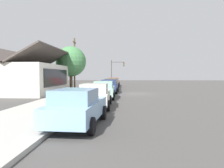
% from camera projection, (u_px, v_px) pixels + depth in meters
% --- Properties ---
extents(ground_plane, '(120.00, 120.00, 0.00)m').
position_uv_depth(ground_plane, '(132.00, 94.00, 24.97)').
color(ground_plane, '#4C4947').
extents(sidewalk_curb, '(60.00, 4.20, 0.16)m').
position_uv_depth(sidewalk_curb, '(83.00, 93.00, 25.28)').
color(sidewalk_curb, '#B2AFA8').
rests_on(sidewalk_curb, ground).
extents(car_skyblue, '(4.66, 2.15, 1.59)m').
position_uv_depth(car_skyblue, '(78.00, 107.00, 9.25)').
color(car_skyblue, '#8CB7E0').
rests_on(car_skyblue, ground).
extents(car_ivory, '(4.93, 2.12, 1.59)m').
position_uv_depth(car_ivory, '(95.00, 95.00, 14.48)').
color(car_ivory, silver).
rests_on(car_ivory, ground).
extents(car_seafoam, '(4.89, 2.06, 1.59)m').
position_uv_depth(car_seafoam, '(104.00, 90.00, 20.04)').
color(car_seafoam, '#9ED1BC').
rests_on(car_seafoam, ground).
extents(car_navy, '(4.85, 2.09, 1.59)m').
position_uv_depth(car_navy, '(109.00, 86.00, 25.78)').
color(car_navy, navy).
rests_on(car_navy, ground).
extents(car_charcoal, '(4.53, 2.05, 1.59)m').
position_uv_depth(car_charcoal, '(111.00, 84.00, 30.88)').
color(car_charcoal, '#2D3035').
rests_on(car_charcoal, ground).
extents(car_olive, '(4.46, 2.03, 1.59)m').
position_uv_depth(car_olive, '(113.00, 83.00, 36.60)').
color(car_olive, olive).
rests_on(car_olive, ground).
extents(car_cherry, '(4.74, 2.10, 1.59)m').
position_uv_depth(car_cherry, '(114.00, 82.00, 42.09)').
color(car_cherry, red).
rests_on(car_cherry, ground).
extents(storefront_building, '(10.88, 7.07, 5.26)m').
position_uv_depth(storefront_building, '(28.00, 78.00, 25.42)').
color(storefront_building, silver).
rests_on(storefront_building, ground).
extents(shade_tree, '(4.40, 4.40, 6.28)m').
position_uv_depth(shade_tree, '(71.00, 62.00, 31.99)').
color(shade_tree, brown).
rests_on(shade_tree, ground).
extents(traffic_light_main, '(0.37, 2.79, 5.20)m').
position_uv_depth(traffic_light_main, '(116.00, 68.00, 46.30)').
color(traffic_light_main, '#383833').
rests_on(traffic_light_main, ground).
extents(utility_pole_wooden, '(1.80, 0.24, 7.50)m').
position_uv_depth(utility_pole_wooden, '(75.00, 63.00, 32.40)').
color(utility_pole_wooden, brown).
rests_on(utility_pole_wooden, ground).
extents(fire_hydrant_red, '(0.22, 0.22, 0.71)m').
position_uv_depth(fire_hydrant_red, '(66.00, 104.00, 12.61)').
color(fire_hydrant_red, red).
rests_on(fire_hydrant_red, sidewalk_curb).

